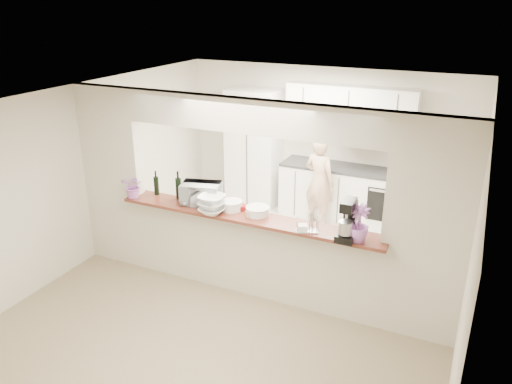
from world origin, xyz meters
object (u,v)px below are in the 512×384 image
Objects in this scene: person at (319,182)px; stand_mixer at (348,221)px; toaster_oven at (201,194)px; refrigerator at (446,188)px.

stand_mixer is at bearing 132.86° from person.
stand_mixer reaches higher than person.
toaster_oven is 1.96m from stand_mixer.
person is at bearing -169.54° from refrigerator.
stand_mixer reaches higher than toaster_oven.
refrigerator is 3.47× the size of toaster_oven.
refrigerator is 3.80m from toaster_oven.
stand_mixer is at bearing -20.62° from toaster_oven.
refrigerator reaches higher than stand_mixer.
toaster_oven is at bearing 87.85° from person.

